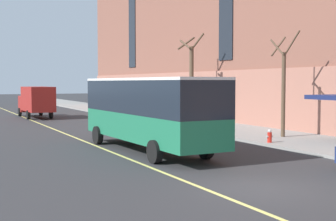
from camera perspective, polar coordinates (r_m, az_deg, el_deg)
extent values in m
plane|color=#303033|center=(15.67, 10.92, -9.19)|extent=(260.00, 260.00, 0.00)
cube|color=#1E704C|center=(23.05, -2.42, -1.89)|extent=(2.89, 10.89, 1.30)
cube|color=black|center=(22.96, -2.43, 1.70)|extent=(2.91, 10.89, 1.59)
cube|color=white|center=(22.95, -2.43, 3.83)|extent=(2.92, 10.89, 0.12)
cube|color=#19232D|center=(27.95, -7.28, 1.66)|extent=(2.34, 0.16, 1.19)
cube|color=orange|center=(27.95, -7.30, 3.24)|extent=(1.78, 0.12, 0.28)
cube|color=black|center=(28.09, -7.27, -2.08)|extent=(2.50, 0.20, 0.24)
cube|color=white|center=(27.76, -8.99, -1.64)|extent=(0.28, 0.07, 0.18)
cube|color=white|center=(28.40, -5.59, -1.50)|extent=(0.28, 0.07, 0.18)
cylinder|color=black|center=(26.11, -8.57, -2.99)|extent=(0.33, 1.01, 1.00)
cylinder|color=black|center=(27.07, -3.48, -2.73)|extent=(0.33, 1.01, 1.00)
cylinder|color=black|center=(19.69, -1.64, -5.05)|extent=(0.33, 1.01, 1.00)
cylinder|color=black|center=(20.94, 4.62, -4.55)|extent=(0.33, 1.01, 1.00)
cube|color=#B7B7BC|center=(35.03, -1.90, -1.10)|extent=(2.01, 4.76, 0.64)
cube|color=#232D38|center=(34.78, -1.73, -0.14)|extent=(1.69, 2.17, 0.56)
cube|color=#B7B7BC|center=(34.76, -1.73, 0.36)|extent=(1.65, 2.08, 0.04)
cylinder|color=black|center=(35.98, -4.21, -1.49)|extent=(0.24, 0.65, 0.64)
cylinder|color=black|center=(36.75, -1.67, -1.38)|extent=(0.24, 0.65, 0.64)
cylinder|color=black|center=(33.36, -2.15, -1.87)|extent=(0.24, 0.65, 0.64)
cylinder|color=black|center=(34.19, 0.54, -1.74)|extent=(0.24, 0.65, 0.64)
cube|color=silver|center=(42.34, -6.47, -0.33)|extent=(1.83, 4.35, 0.64)
cube|color=#232D38|center=(42.10, -6.37, 0.47)|extent=(1.56, 1.98, 0.56)
cube|color=silver|center=(42.09, -6.37, 0.87)|extent=(1.53, 1.89, 0.04)
cylinder|color=black|center=(43.31, -8.15, -0.69)|extent=(0.24, 0.65, 0.64)
cylinder|color=black|center=(43.90, -6.08, -0.61)|extent=(0.24, 0.65, 0.64)
cylinder|color=black|center=(40.81, -6.88, -0.93)|extent=(0.24, 0.65, 0.64)
cylinder|color=black|center=(41.45, -4.71, -0.85)|extent=(0.24, 0.65, 0.64)
cube|color=maroon|center=(45.91, -15.59, 1.37)|extent=(2.29, 5.35, 2.30)
cube|color=maroon|center=(49.56, -16.45, 0.80)|extent=(2.12, 1.73, 1.60)
cube|color=#1E2833|center=(50.42, -16.65, 1.13)|extent=(1.87, 0.11, 0.80)
cylinder|color=black|center=(49.42, -17.63, -0.19)|extent=(0.27, 0.84, 0.84)
cylinder|color=black|center=(49.81, -15.26, -0.12)|extent=(0.27, 0.84, 0.84)
cylinder|color=black|center=(45.04, -16.67, -0.51)|extent=(0.27, 0.84, 0.84)
cylinder|color=black|center=(45.47, -14.08, -0.43)|extent=(0.27, 0.84, 0.84)
cylinder|color=brown|center=(28.77, 13.89, 1.88)|extent=(0.24, 0.24, 5.05)
cylinder|color=brown|center=(29.29, 14.83, 7.87)|extent=(0.22, 1.32, 1.53)
cylinder|color=brown|center=(29.23, 13.32, 7.61)|extent=(1.10, 0.11, 1.23)
cylinder|color=brown|center=(28.47, 13.16, 7.52)|extent=(0.16, 1.16, 1.03)
cylinder|color=brown|center=(38.04, 2.87, 3.18)|extent=(0.35, 0.35, 6.17)
cylinder|color=brown|center=(38.68, 3.61, 8.37)|extent=(0.56, 1.46, 1.34)
cylinder|color=brown|center=(38.82, 2.24, 8.19)|extent=(1.64, 0.29, 1.14)
cylinder|color=brown|center=(37.79, 2.10, 8.07)|extent=(0.32, 1.36, 0.82)
cylinder|color=red|center=(26.01, 12.28, -3.23)|extent=(0.24, 0.24, 0.55)
sphere|color=silver|center=(25.97, 12.29, -2.47)|extent=(0.20, 0.20, 0.20)
cylinder|color=silver|center=(25.91, 12.00, -3.13)|extent=(0.10, 0.09, 0.09)
cylinder|color=silver|center=(26.10, 12.56, -3.08)|extent=(0.10, 0.09, 0.09)
cube|color=#E0D66B|center=(17.29, 0.31, -7.91)|extent=(0.16, 140.00, 0.01)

